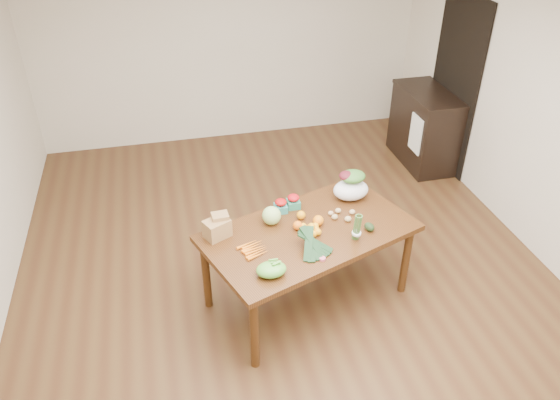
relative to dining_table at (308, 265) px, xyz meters
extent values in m
plane|color=#4F351B|center=(-0.11, 0.42, -0.38)|extent=(6.00, 6.00, 0.00)
cube|color=silver|center=(-0.11, 3.42, 0.98)|extent=(5.00, 0.02, 2.70)
cube|color=silver|center=(2.39, 0.42, 0.98)|extent=(0.02, 6.00, 2.70)
cube|color=#4F2C12|center=(0.00, 0.00, 0.00)|extent=(1.95, 1.49, 0.75)
cube|color=black|center=(2.37, 2.02, 0.68)|extent=(0.02, 1.00, 2.10)
cube|color=black|center=(2.11, 2.11, 0.10)|extent=(0.52, 1.02, 0.94)
cube|color=white|center=(1.85, 1.82, 0.18)|extent=(0.02, 0.28, 0.45)
sphere|color=#B4DA7E|center=(-0.28, 0.17, 0.46)|extent=(0.16, 0.16, 0.16)
sphere|color=orange|center=(-0.09, 0.04, 0.41)|extent=(0.08, 0.08, 0.08)
sphere|color=#F8A00F|center=(-0.02, 0.18, 0.41)|extent=(0.08, 0.08, 0.08)
sphere|color=orange|center=(0.10, 0.06, 0.42)|extent=(0.09, 0.09, 0.09)
ellipsoid|color=#63B13B|center=(-0.43, -0.47, 0.43)|extent=(0.23, 0.17, 0.10)
ellipsoid|color=tan|center=(0.26, 0.11, 0.40)|extent=(0.06, 0.05, 0.05)
ellipsoid|color=tan|center=(0.36, 0.05, 0.40)|extent=(0.06, 0.05, 0.05)
ellipsoid|color=#D6B27B|center=(0.32, 0.19, 0.40)|extent=(0.05, 0.05, 0.04)
ellipsoid|color=tan|center=(0.24, 0.17, 0.40)|extent=(0.05, 0.04, 0.04)
ellipsoid|color=tan|center=(0.43, 0.14, 0.40)|extent=(0.05, 0.05, 0.04)
ellipsoid|color=black|center=(0.49, -0.11, 0.41)|extent=(0.09, 0.12, 0.07)
ellipsoid|color=black|center=(0.50, -0.10, 0.41)|extent=(0.08, 0.10, 0.06)
camera|label=1|loc=(-1.08, -3.50, 3.08)|focal=35.00mm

